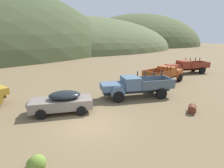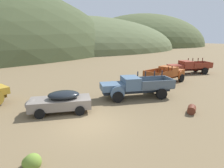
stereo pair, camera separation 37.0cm
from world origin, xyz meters
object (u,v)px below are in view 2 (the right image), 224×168
Objects in this scene: car_primer_gray at (59,101)px; oil_drum_foreground at (192,109)px; truck_oxide_orange at (167,74)px; truck_rust_red at (186,67)px; truck_chalk_blue at (132,87)px.

oil_drum_foreground is (7.94, -5.20, -0.53)m from car_primer_gray.
truck_oxide_orange is at bearing 52.30° from oil_drum_foreground.
truck_chalk_blue is at bearing 37.28° from truck_rust_red.
truck_chalk_blue and truck_oxide_orange have the same top height.
car_primer_gray is 13.83m from truck_oxide_orange.
car_primer_gray is 0.71× the size of truck_chalk_blue.
truck_oxide_orange is (7.17, 2.31, -0.01)m from truck_chalk_blue.
car_primer_gray is 4.80× the size of oil_drum_foreground.
truck_rust_red reaches higher than oil_drum_foreground.
car_primer_gray is 20.63m from truck_rust_red.
truck_rust_red is 15.57m from oil_drum_foreground.
oil_drum_foreground is at bearing 166.58° from car_primer_gray.
oil_drum_foreground is (1.46, -5.08, -0.72)m from truck_chalk_blue.
truck_chalk_blue is at bearing 106.03° from oil_drum_foreground.
truck_oxide_orange is at bearing 37.93° from truck_rust_red.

